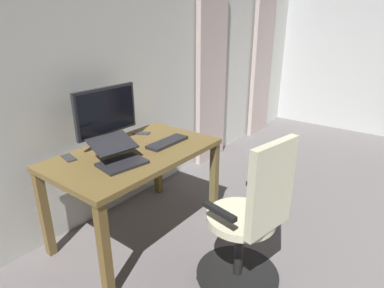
# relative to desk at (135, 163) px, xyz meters

# --- Properties ---
(back_room_partition) EXTENTS (5.71, 0.10, 2.51)m
(back_room_partition) POSITION_rel_desk_xyz_m (-1.13, -0.53, 0.62)
(back_room_partition) COLOR silver
(back_room_partition) RESTS_ON ground
(curtain_left_panel) EXTENTS (0.54, 0.06, 2.11)m
(curtain_left_panel) POSITION_rel_desk_xyz_m (-2.99, -0.42, 0.42)
(curtain_left_panel) COLOR #C2AFA8
(curtain_left_panel) RESTS_ON ground
(curtain_right_panel) EXTENTS (0.54, 0.06, 2.11)m
(curtain_right_panel) POSITION_rel_desk_xyz_m (-1.65, -0.42, 0.42)
(curtain_right_panel) COLOR #C2AFA8
(curtain_right_panel) RESTS_ON ground
(desk) EXTENTS (1.27, 0.76, 0.73)m
(desk) POSITION_rel_desk_xyz_m (0.00, 0.00, 0.00)
(desk) COLOR brown
(desk) RESTS_ON ground
(office_chair) EXTENTS (0.56, 0.56, 1.06)m
(office_chair) POSITION_rel_desk_xyz_m (-0.02, 0.98, -0.16)
(office_chair) COLOR black
(office_chair) RESTS_ON ground
(computer_monitor) EXTENTS (0.56, 0.18, 0.46)m
(computer_monitor) POSITION_rel_desk_xyz_m (0.02, -0.26, 0.36)
(computer_monitor) COLOR #232328
(computer_monitor) RESTS_ON desk
(computer_keyboard) EXTENTS (0.38, 0.13, 0.02)m
(computer_keyboard) POSITION_rel_desk_xyz_m (-0.27, 0.09, 0.11)
(computer_keyboard) COLOR #232328
(computer_keyboard) RESTS_ON desk
(laptop) EXTENTS (0.35, 0.38, 0.17)m
(laptop) POSITION_rel_desk_xyz_m (0.21, 0.07, 0.15)
(laptop) COLOR #232328
(laptop) RESTS_ON desk
(cell_phone_face_up) EXTENTS (0.10, 0.16, 0.01)m
(cell_phone_face_up) POSITION_rel_desk_xyz_m (0.38, -0.28, 0.10)
(cell_phone_face_up) COLOR #333338
(cell_phone_face_up) RESTS_ON desk
(cell_phone_by_monitor) EXTENTS (0.13, 0.16, 0.01)m
(cell_phone_by_monitor) POSITION_rel_desk_xyz_m (-0.32, -0.25, 0.10)
(cell_phone_by_monitor) COLOR #333338
(cell_phone_by_monitor) RESTS_ON desk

